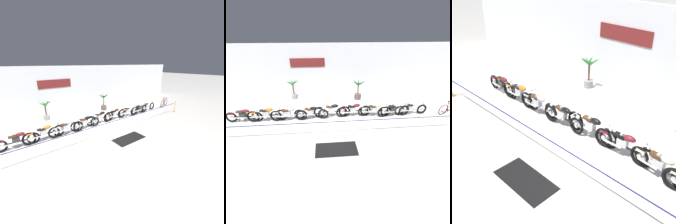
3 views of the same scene
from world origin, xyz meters
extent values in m
plane|color=silver|center=(0.00, 0.00, 0.00)|extent=(120.00, 120.00, 0.00)
cube|color=white|center=(0.00, 5.12, 2.10)|extent=(28.00, 0.25, 4.20)
cube|color=maroon|center=(-1.73, 4.98, 2.74)|extent=(2.82, 0.04, 0.70)
torus|color=black|center=(-4.69, 0.58, 0.35)|extent=(0.70, 0.14, 0.70)
torus|color=black|center=(-6.26, 0.65, 0.35)|extent=(0.70, 0.14, 0.70)
cylinder|color=silver|center=(-4.69, 0.58, 0.35)|extent=(0.17, 0.09, 0.17)
cylinder|color=silver|center=(-6.26, 0.65, 0.35)|extent=(0.17, 0.09, 0.17)
cylinder|color=silver|center=(-4.60, 0.58, 0.63)|extent=(0.31, 0.07, 0.59)
cube|color=#2D2D30|center=(-5.53, 0.62, 0.51)|extent=(0.37, 0.24, 0.26)
cylinder|color=#2D2D30|center=(-5.48, 0.62, 0.71)|extent=(0.18, 0.12, 0.24)
cylinder|color=#2D2D30|center=(-5.57, 0.62, 0.71)|extent=(0.18, 0.12, 0.24)
cylinder|color=silver|center=(-5.83, 0.49, 0.37)|extent=(0.70, 0.10, 0.07)
cube|color=black|center=(-5.48, 0.62, 0.37)|extent=(1.26, 0.12, 0.06)
ellipsoid|color=maroon|center=(-5.30, 0.61, 0.77)|extent=(0.47, 0.24, 0.22)
cube|color=#4C2D19|center=(-5.65, 0.63, 0.73)|extent=(0.41, 0.22, 0.09)
cube|color=maroon|center=(-6.21, 0.65, 0.60)|extent=(0.33, 0.17, 0.08)
cylinder|color=silver|center=(-4.71, 0.58, 0.90)|extent=(0.06, 0.62, 0.04)
sphere|color=silver|center=(-4.63, 0.58, 0.76)|extent=(0.14, 0.14, 0.14)
torus|color=black|center=(-3.23, 0.62, 0.38)|extent=(0.76, 0.14, 0.76)
torus|color=black|center=(-4.92, 0.57, 0.38)|extent=(0.76, 0.14, 0.76)
cylinder|color=silver|center=(-3.23, 0.62, 0.38)|extent=(0.18, 0.09, 0.18)
cylinder|color=silver|center=(-4.92, 0.57, 0.38)|extent=(0.18, 0.09, 0.18)
cylinder|color=silver|center=(-3.14, 0.63, 0.66)|extent=(0.30, 0.07, 0.59)
cube|color=silver|center=(-4.12, 0.60, 0.54)|extent=(0.37, 0.23, 0.26)
cylinder|color=silver|center=(-4.08, 0.60, 0.74)|extent=(0.18, 0.12, 0.24)
cylinder|color=silver|center=(-4.16, 0.59, 0.74)|extent=(0.18, 0.12, 0.24)
cylinder|color=silver|center=(-4.42, 0.45, 0.40)|extent=(0.70, 0.09, 0.07)
cube|color=black|center=(-4.07, 0.60, 0.40)|extent=(1.36, 0.10, 0.06)
ellipsoid|color=orange|center=(-3.89, 0.60, 0.80)|extent=(0.47, 0.23, 0.22)
cube|color=black|center=(-4.25, 0.59, 0.76)|extent=(0.41, 0.21, 0.09)
cube|color=orange|center=(-4.87, 0.57, 0.65)|extent=(0.32, 0.17, 0.08)
cylinder|color=silver|center=(-3.25, 0.62, 0.93)|extent=(0.06, 0.62, 0.04)
sphere|color=silver|center=(-3.17, 0.63, 0.79)|extent=(0.14, 0.14, 0.14)
torus|color=black|center=(-1.95, 0.51, 0.36)|extent=(0.73, 0.14, 0.72)
torus|color=black|center=(-3.55, 0.54, 0.36)|extent=(0.73, 0.14, 0.72)
cylinder|color=silver|center=(-1.95, 0.51, 0.36)|extent=(0.17, 0.08, 0.17)
cylinder|color=silver|center=(-3.55, 0.54, 0.36)|extent=(0.17, 0.08, 0.17)
cylinder|color=silver|center=(-1.86, 0.50, 0.64)|extent=(0.30, 0.06, 0.59)
cube|color=silver|center=(-2.80, 0.53, 0.52)|extent=(0.37, 0.23, 0.26)
cylinder|color=silver|center=(-2.76, 0.53, 0.72)|extent=(0.18, 0.11, 0.24)
cylinder|color=silver|center=(-2.84, 0.53, 0.72)|extent=(0.18, 0.11, 0.24)
cylinder|color=silver|center=(-3.10, 0.39, 0.38)|extent=(0.70, 0.09, 0.07)
cube|color=#ADAFB5|center=(-2.75, 0.53, 0.38)|extent=(1.28, 0.09, 0.06)
ellipsoid|color=#B7BABF|center=(-2.57, 0.52, 0.78)|extent=(0.47, 0.23, 0.22)
cube|color=#4C2D19|center=(-2.93, 0.53, 0.74)|extent=(0.40, 0.21, 0.09)
cube|color=#B7BABF|center=(-3.50, 0.54, 0.62)|extent=(0.32, 0.17, 0.08)
cylinder|color=silver|center=(-1.97, 0.51, 0.91)|extent=(0.05, 0.62, 0.04)
sphere|color=silver|center=(-1.89, 0.51, 0.77)|extent=(0.14, 0.14, 0.14)
torus|color=black|center=(-0.60, 0.56, 0.35)|extent=(0.69, 0.14, 0.69)
torus|color=black|center=(-2.11, 0.64, 0.35)|extent=(0.69, 0.14, 0.69)
cylinder|color=silver|center=(-0.60, 0.56, 0.35)|extent=(0.17, 0.09, 0.16)
cylinder|color=silver|center=(-2.11, 0.64, 0.35)|extent=(0.17, 0.09, 0.16)
cylinder|color=silver|center=(-0.51, 0.55, 0.63)|extent=(0.31, 0.07, 0.59)
cube|color=silver|center=(-1.40, 0.60, 0.51)|extent=(0.37, 0.24, 0.26)
cylinder|color=silver|center=(-1.36, 0.60, 0.71)|extent=(0.18, 0.12, 0.24)
cylinder|color=silver|center=(-1.44, 0.60, 0.71)|extent=(0.18, 0.12, 0.24)
cylinder|color=silver|center=(-1.71, 0.48, 0.37)|extent=(0.70, 0.11, 0.07)
cube|color=black|center=(-1.35, 0.60, 0.37)|extent=(1.21, 0.12, 0.06)
ellipsoid|color=black|center=(-1.17, 0.59, 0.77)|extent=(0.47, 0.24, 0.22)
cube|color=#4C2D19|center=(-1.53, 0.61, 0.73)|extent=(0.41, 0.22, 0.09)
cube|color=black|center=(-2.06, 0.64, 0.59)|extent=(0.33, 0.18, 0.08)
cylinder|color=silver|center=(-0.62, 0.56, 0.90)|extent=(0.07, 0.62, 0.04)
sphere|color=silver|center=(-0.54, 0.56, 0.76)|extent=(0.14, 0.14, 0.14)
torus|color=black|center=(0.80, 0.69, 0.39)|extent=(0.78, 0.14, 0.78)
torus|color=black|center=(-0.81, 0.74, 0.39)|extent=(0.78, 0.14, 0.78)
cylinder|color=silver|center=(0.80, 0.69, 0.39)|extent=(0.19, 0.09, 0.19)
cylinder|color=silver|center=(-0.81, 0.74, 0.39)|extent=(0.19, 0.09, 0.19)
cylinder|color=silver|center=(0.89, 0.69, 0.67)|extent=(0.30, 0.07, 0.59)
cube|color=silver|center=(-0.06, 0.72, 0.55)|extent=(0.37, 0.23, 0.26)
cylinder|color=silver|center=(-0.02, 0.72, 0.75)|extent=(0.18, 0.12, 0.24)
cylinder|color=silver|center=(-0.10, 0.72, 0.75)|extent=(0.18, 0.12, 0.24)
cylinder|color=silver|center=(-0.36, 0.59, 0.41)|extent=(0.70, 0.09, 0.07)
cube|color=#47474C|center=(-0.01, 0.72, 0.41)|extent=(1.29, 0.10, 0.06)
ellipsoid|color=black|center=(0.17, 0.71, 0.81)|extent=(0.47, 0.23, 0.22)
cube|color=#4C2D19|center=(-0.19, 0.72, 0.77)|extent=(0.41, 0.21, 0.09)
cube|color=black|center=(-0.76, 0.74, 0.67)|extent=(0.33, 0.17, 0.08)
cylinder|color=silver|center=(0.78, 0.69, 0.94)|extent=(0.06, 0.62, 0.04)
sphere|color=silver|center=(0.86, 0.69, 0.80)|extent=(0.14, 0.14, 0.14)
torus|color=black|center=(2.22, 0.72, 0.36)|extent=(0.73, 0.14, 0.73)
torus|color=black|center=(0.61, 0.65, 0.36)|extent=(0.73, 0.14, 0.73)
cylinder|color=silver|center=(2.22, 0.72, 0.36)|extent=(0.18, 0.09, 0.17)
cylinder|color=silver|center=(0.61, 0.65, 0.36)|extent=(0.18, 0.09, 0.17)
cylinder|color=silver|center=(2.31, 0.73, 0.65)|extent=(0.31, 0.07, 0.59)
cube|color=silver|center=(1.37, 0.68, 0.52)|extent=(0.37, 0.24, 0.26)
cylinder|color=silver|center=(1.41, 0.69, 0.72)|extent=(0.18, 0.12, 0.24)
cylinder|color=silver|center=(1.33, 0.68, 0.72)|extent=(0.18, 0.12, 0.24)
cylinder|color=silver|center=(1.07, 0.53, 0.38)|extent=(0.70, 0.10, 0.07)
cube|color=black|center=(1.42, 0.69, 0.38)|extent=(1.29, 0.12, 0.06)
ellipsoid|color=maroon|center=(1.60, 0.69, 0.78)|extent=(0.47, 0.24, 0.22)
cube|color=black|center=(1.24, 0.68, 0.74)|extent=(0.41, 0.22, 0.09)
cube|color=maroon|center=(0.66, 0.65, 0.63)|extent=(0.33, 0.17, 0.08)
cylinder|color=silver|center=(2.20, 0.72, 0.91)|extent=(0.06, 0.62, 0.04)
sphere|color=silver|center=(2.28, 0.73, 0.77)|extent=(0.14, 0.14, 0.14)
torus|color=black|center=(3.54, 0.51, 0.35)|extent=(0.71, 0.17, 0.70)
torus|color=black|center=(2.05, 0.65, 0.35)|extent=(0.71, 0.17, 0.70)
cylinder|color=silver|center=(3.54, 0.51, 0.35)|extent=(0.17, 0.10, 0.17)
cylinder|color=silver|center=(2.05, 0.65, 0.35)|extent=(0.17, 0.10, 0.17)
cylinder|color=silver|center=(3.63, 0.50, 0.63)|extent=(0.31, 0.08, 0.59)
cube|color=silver|center=(2.75, 0.58, 0.51)|extent=(0.38, 0.25, 0.26)
cylinder|color=silver|center=(2.79, 0.58, 0.71)|extent=(0.19, 0.13, 0.24)
cylinder|color=silver|center=(2.71, 0.59, 0.71)|extent=(0.19, 0.13, 0.24)
cylinder|color=silver|center=(2.44, 0.47, 0.37)|extent=(0.70, 0.13, 0.07)
cube|color=#ADAFB5|center=(2.80, 0.58, 0.37)|extent=(1.19, 0.17, 0.06)
ellipsoid|color=beige|center=(2.98, 0.56, 0.77)|extent=(0.48, 0.26, 0.22)
cube|color=#4C2D19|center=(2.62, 0.60, 0.73)|extent=(0.42, 0.24, 0.09)
cube|color=beige|center=(2.10, 0.64, 0.60)|extent=(0.33, 0.19, 0.08)
cylinder|color=silver|center=(3.52, 0.51, 0.90)|extent=(0.09, 0.62, 0.04)
sphere|color=silver|center=(3.60, 0.51, 0.76)|extent=(0.14, 0.14, 0.14)
torus|color=black|center=(4.78, 0.49, 0.37)|extent=(0.75, 0.17, 0.74)
torus|color=black|center=(3.32, 0.42, 0.37)|extent=(0.75, 0.17, 0.74)
cylinder|color=silver|center=(4.78, 0.49, 0.37)|extent=(0.17, 0.09, 0.17)
cylinder|color=silver|center=(3.32, 0.42, 0.37)|extent=(0.17, 0.09, 0.17)
cylinder|color=silver|center=(4.87, 0.49, 0.65)|extent=(0.31, 0.07, 0.59)
cube|color=#2D2D30|center=(4.00, 0.45, 0.53)|extent=(0.37, 0.24, 0.26)
cylinder|color=#2D2D30|center=(4.04, 0.45, 0.73)|extent=(0.18, 0.12, 0.24)
cylinder|color=#2D2D30|center=(3.96, 0.45, 0.73)|extent=(0.18, 0.12, 0.24)
cylinder|color=silver|center=(3.71, 0.30, 0.39)|extent=(0.70, 0.10, 0.07)
cube|color=#ADAFB5|center=(4.05, 0.45, 0.39)|extent=(1.17, 0.11, 0.06)
ellipsoid|color=beige|center=(4.23, 0.46, 0.79)|extent=(0.47, 0.24, 0.22)
cube|color=black|center=(3.87, 0.45, 0.75)|extent=(0.41, 0.22, 0.09)
cube|color=beige|center=(3.37, 0.42, 0.63)|extent=(0.33, 0.17, 0.08)
cylinder|color=silver|center=(4.76, 0.49, 0.92)|extent=(0.06, 0.62, 0.04)
sphere|color=silver|center=(4.84, 0.49, 0.78)|extent=(0.14, 0.14, 0.14)
torus|color=black|center=(6.11, 0.59, 0.35)|extent=(0.70, 0.14, 0.70)
torus|color=black|center=(4.51, 0.55, 0.35)|extent=(0.70, 0.14, 0.70)
cylinder|color=silver|center=(6.11, 0.59, 0.35)|extent=(0.16, 0.08, 0.16)
cylinder|color=silver|center=(4.51, 0.55, 0.35)|extent=(0.16, 0.08, 0.16)
cylinder|color=silver|center=(6.20, 0.59, 0.63)|extent=(0.30, 0.06, 0.59)
cube|color=silver|center=(5.26, 0.57, 0.51)|extent=(0.37, 0.23, 0.26)
cylinder|color=silver|center=(5.30, 0.57, 0.71)|extent=(0.18, 0.11, 0.24)
cylinder|color=silver|center=(5.22, 0.57, 0.71)|extent=(0.18, 0.11, 0.24)
cylinder|color=silver|center=(4.96, 0.42, 0.37)|extent=(0.70, 0.09, 0.07)
cube|color=#ADAFB5|center=(5.31, 0.57, 0.37)|extent=(1.28, 0.09, 0.06)
ellipsoid|color=beige|center=(5.49, 0.58, 0.77)|extent=(0.47, 0.23, 0.22)
cube|color=black|center=(5.13, 0.57, 0.73)|extent=(0.41, 0.21, 0.09)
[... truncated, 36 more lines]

